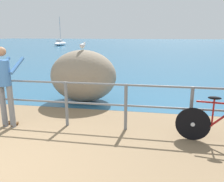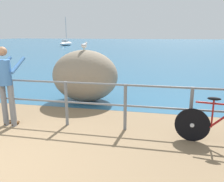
{
  "view_description": "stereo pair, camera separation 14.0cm",
  "coord_description": "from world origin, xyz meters",
  "views": [
    {
      "loc": [
        2.55,
        -2.69,
        2.04
      ],
      "look_at": [
        1.64,
        2.4,
        0.76
      ],
      "focal_mm": 36.95,
      "sensor_mm": 36.0,
      "label": 1
    },
    {
      "loc": [
        2.69,
        -2.66,
        2.04
      ],
      "look_at": [
        1.64,
        2.4,
        0.76
      ],
      "focal_mm": 36.95,
      "sensor_mm": 36.0,
      "label": 2
    }
  ],
  "objects": [
    {
      "name": "ground_plane",
      "position": [
        0.0,
        20.0,
        -0.05
      ],
      "size": [
        120.0,
        120.0,
        0.1
      ],
      "primitive_type": "cube",
      "color": "#846B4C"
    },
    {
      "name": "sailboat",
      "position": [
        -13.74,
        36.47,
        0.42
      ],
      "size": [
        1.36,
        4.42,
        4.9
      ],
      "rotation": [
        0.0,
        0.0,
        1.56
      ],
      "color": "white",
      "rests_on": "sea_surface"
    },
    {
      "name": "seagull",
      "position": [
        0.49,
        3.93,
        1.71
      ],
      "size": [
        0.17,
        0.34,
        0.23
      ],
      "rotation": [
        0.0,
        0.0,
        1.35
      ],
      "color": "gold",
      "rests_on": "breakwater_boulder_main"
    },
    {
      "name": "promenade_railing",
      "position": [
        0.0,
        2.0,
        0.64
      ],
      "size": [
        9.46,
        0.07,
        1.02
      ],
      "color": "slate",
      "rests_on": "ground_plane"
    },
    {
      "name": "sea_surface",
      "position": [
        0.0,
        48.22,
        0.0
      ],
      "size": [
        120.0,
        90.0,
        0.01
      ],
      "primitive_type": "cube",
      "color": "#285B7F",
      "rests_on": "ground_plane"
    },
    {
      "name": "person_at_railing",
      "position": [
        -0.6,
        1.72,
        0.99
      ],
      "size": [
        0.46,
        0.64,
        1.78
      ],
      "rotation": [
        0.0,
        0.0,
        1.53
      ],
      "color": "slate",
      "rests_on": "ground_plane"
    },
    {
      "name": "bicycle",
      "position": [
        3.88,
        1.65,
        0.39
      ],
      "size": [
        1.69,
        0.48,
        0.92
      ],
      "rotation": [
        0.0,
        0.0,
        -0.15
      ],
      "color": "black",
      "rests_on": "ground_plane"
    },
    {
      "name": "breakwater_boulder_main",
      "position": [
        0.46,
        3.98,
        0.79
      ],
      "size": [
        2.03,
        1.48,
        1.57
      ],
      "color": "gray",
      "rests_on": "ground"
    }
  ]
}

